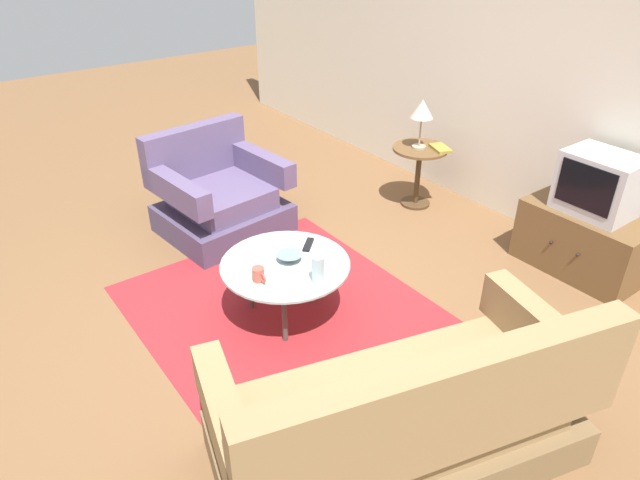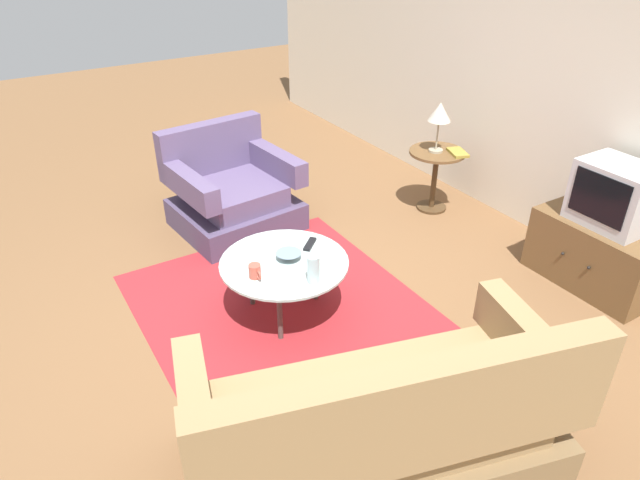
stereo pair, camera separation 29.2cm
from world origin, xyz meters
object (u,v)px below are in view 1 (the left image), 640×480
armchair (218,198)px  table_lamp (422,111)px  tv_remote_dark (308,245)px  tv_stand (583,241)px  book (440,148)px  couch (404,421)px  vase (318,265)px  television (599,184)px  side_table (419,164)px  coffee_table (285,267)px  mug (259,275)px  bowl (290,258)px

armchair → table_lamp: bearing=151.9°
table_lamp → tv_remote_dark: bearing=-70.2°
tv_stand → book: bearing=-175.6°
couch → vase: (-1.07, 0.27, 0.24)m
couch → television: (-0.50, 2.41, 0.42)m
side_table → book: bearing=37.0°
armchair → coffee_table: 1.42m
tv_stand → mug: size_ratio=7.20×
side_table → book: book is taller
vase → television: bearing=75.0°
mug → bowl: size_ratio=0.73×
coffee_table → tv_remote_dark: 0.27m
tv_remote_dark → book: bearing=-28.2°
tv_stand → bowl: (-0.89, -2.13, 0.21)m
armchair → tv_remote_dark: size_ratio=6.72×
couch → tv_stand: 2.45m
book → bowl: bearing=-54.8°
tv_stand → table_lamp: 1.73m
coffee_table → tv_remote_dark: tv_remote_dark is taller
vase → mug: size_ratio=2.03×
coffee_table → vase: (0.31, 0.05, 0.16)m
table_lamp → vase: (1.00, -1.89, -0.37)m
coffee_table → side_table: size_ratio=1.50×
tv_remote_dark → book: size_ratio=0.62×
couch → tv_stand: size_ratio=2.17×
side_table → mug: 2.33m
side_table → television: television is taller
tv_stand → coffee_table: bearing=-112.1°
table_lamp → book: table_lamp is taller
armchair → vase: 1.73m
book → television: bearing=25.1°
table_lamp → mug: bearing=-70.7°
tv_stand → television: 0.48m
armchair → vase: (1.70, -0.18, 0.26)m
couch → armchair: bearing=95.9°
coffee_table → side_table: (-0.69, 1.96, 0.02)m
side_table → tv_remote_dark: 1.80m
tv_remote_dark → mug: bearing=155.2°
tv_stand → armchair: bearing=-139.5°
armchair → tv_stand: 3.00m
coffee_table → side_table: side_table is taller
armchair → bowl: size_ratio=6.05×
table_lamp → bowl: bearing=-70.0°
side_table → television: 1.62m
bowl → tv_stand: bearing=67.4°
couch → bowl: size_ratio=11.42×
armchair → side_table: (0.70, 1.73, 0.12)m
couch → television: television is taller
tv_remote_dark → table_lamp: bearing=-22.6°
television → vase: (-0.57, -2.14, -0.18)m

